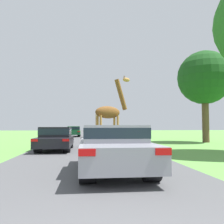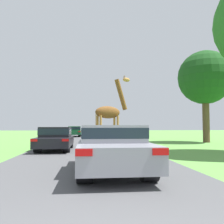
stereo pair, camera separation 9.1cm
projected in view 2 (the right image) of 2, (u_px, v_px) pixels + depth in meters
road at (88, 137)px, 31.17m from camera, size 6.57×120.00×0.00m
giraffe_near_road at (110, 111)px, 16.08m from camera, size 2.63×1.37×4.99m
car_lead_maroon at (112, 146)px, 7.15m from camera, size 1.96×4.54×1.40m
car_queue_right at (75, 131)px, 32.00m from camera, size 1.75×4.75×1.38m
car_queue_left at (108, 133)px, 20.34m from camera, size 1.89×4.72×1.43m
car_far_ahead at (94, 132)px, 27.99m from camera, size 1.91×4.02×1.40m
car_verge_right at (56, 138)px, 13.65m from camera, size 1.83×4.37×1.33m
tree_left_edge at (205, 78)px, 20.52m from camera, size 4.63×4.63×7.92m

